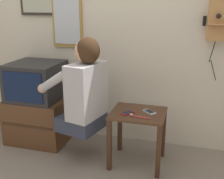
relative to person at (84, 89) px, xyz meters
The scene contains 10 objects.
wall_back 0.79m from the person, 89.87° to the left, with size 6.80×0.05×2.55m.
side_table 0.60m from the person, ahead, with size 0.50×0.43×0.52m.
person is the anchor object (origin of this frame).
tv_stand 0.84m from the person, 159.08° to the left, with size 0.64×0.53×0.49m.
television 0.70m from the person, 159.39° to the left, with size 0.53×0.52×0.39m.
wall_phone_antique 1.38m from the person, 22.84° to the left, with size 0.22×0.19×0.81m.
wall_mirror 0.91m from the person, 126.39° to the left, with size 0.33×0.04×0.69m.
cell_phone_held 0.46m from the person, ahead, with size 0.12×0.14×0.01m.
cell_phone_spare 0.64m from the person, ahead, with size 0.13×0.13×0.01m.
toothbrush 0.56m from the person, ahead, with size 0.18×0.04×0.02m.
Camera 1 is at (0.94, -1.87, 1.49)m, focal length 45.00 mm.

